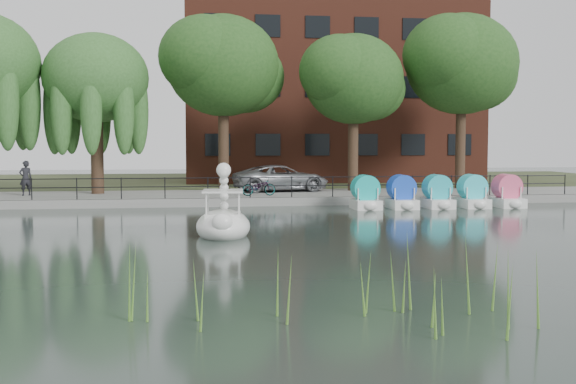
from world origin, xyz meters
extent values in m
plane|color=#384640|center=(0.00, 0.00, 0.00)|extent=(120.00, 120.00, 0.00)
cube|color=gray|center=(0.00, 16.00, 0.20)|extent=(40.00, 6.00, 0.40)
cube|color=gray|center=(0.00, 13.05, 0.20)|extent=(40.00, 0.25, 0.40)
cube|color=#47512D|center=(0.00, 30.00, 0.18)|extent=(60.00, 22.00, 0.36)
cylinder|color=black|center=(0.00, 13.25, 1.35)|extent=(32.00, 0.04, 0.04)
cylinder|color=black|center=(0.00, 13.25, 0.95)|extent=(32.00, 0.04, 0.04)
cylinder|color=black|center=(0.00, 13.25, 0.90)|extent=(0.05, 0.05, 1.00)
cube|color=#4C1E16|center=(7.00, 30.00, 9.36)|extent=(20.00, 10.00, 18.00)
cylinder|color=#473323|center=(-7.50, 17.00, 2.30)|extent=(0.60, 0.60, 3.80)
ellipsoid|color=#447E3A|center=(-7.50, 17.00, 6.29)|extent=(5.32, 5.32, 4.52)
cylinder|color=#473323|center=(-1.00, 18.00, 2.65)|extent=(0.60, 0.60, 4.50)
ellipsoid|color=#355F24|center=(-1.00, 18.00, 7.10)|extent=(6.00, 6.00, 5.10)
cylinder|color=#473323|center=(6.00, 17.50, 2.42)|extent=(0.60, 0.60, 4.05)
ellipsoid|color=#355F24|center=(6.00, 17.50, 6.43)|extent=(5.40, 5.40, 4.59)
cylinder|color=#473323|center=(12.50, 18.50, 2.76)|extent=(0.60, 0.60, 4.72)
ellipsoid|color=#355F24|center=(12.50, 18.50, 7.44)|extent=(6.30, 6.30, 5.36)
imported|color=gray|center=(2.03, 17.33, 1.21)|extent=(3.67, 6.22, 1.62)
imported|color=gray|center=(0.52, 14.40, 0.90)|extent=(0.91, 1.80, 1.00)
imported|color=black|center=(-10.85, 16.11, 1.39)|extent=(0.86, 0.77, 1.98)
ellipsoid|color=white|center=(-1.85, 2.44, 0.31)|extent=(1.96, 2.90, 0.62)
cube|color=white|center=(-1.86, 2.34, 0.62)|extent=(1.23, 1.32, 0.31)
cube|color=white|center=(-1.85, 2.39, 1.47)|extent=(1.39, 1.49, 0.06)
ellipsoid|color=white|center=(-1.94, 1.26, 0.56)|extent=(0.69, 0.55, 0.58)
sphere|color=white|center=(-1.77, 3.36, 2.10)|extent=(0.49, 0.49, 0.49)
cone|color=black|center=(-1.75, 3.69, 2.07)|extent=(0.23, 0.28, 0.21)
cylinder|color=yellow|center=(-1.76, 3.54, 2.08)|extent=(0.27, 0.12, 0.27)
cube|color=white|center=(5.05, 10.90, 0.22)|extent=(1.15, 1.70, 0.44)
cylinder|color=#14B9B4|center=(5.05, 11.00, 0.95)|extent=(0.90, 1.20, 0.90)
cube|color=white|center=(6.75, 10.90, 0.22)|extent=(1.15, 1.70, 0.44)
cylinder|color=blue|center=(6.75, 11.00, 0.95)|extent=(0.90, 1.20, 0.90)
cube|color=white|center=(8.45, 10.90, 0.22)|extent=(1.15, 1.70, 0.44)
cylinder|color=#25B5C4|center=(8.45, 11.00, 0.95)|extent=(0.90, 1.20, 0.90)
cube|color=white|center=(10.15, 10.90, 0.22)|extent=(1.15, 1.70, 0.44)
cylinder|color=#34CEDD|center=(10.15, 11.00, 0.95)|extent=(0.90, 1.20, 0.90)
cube|color=white|center=(11.85, 10.90, 0.22)|extent=(1.15, 1.70, 0.44)
cylinder|color=#E95681|center=(11.85, 11.00, 0.95)|extent=(0.90, 1.20, 0.90)
camera|label=1|loc=(-3.04, -20.85, 3.06)|focal=45.00mm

